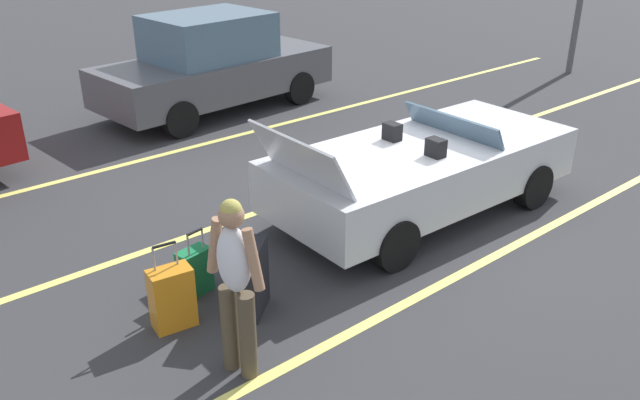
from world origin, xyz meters
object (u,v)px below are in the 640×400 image
at_px(convertible_car, 433,166).
at_px(traveler_person, 235,280).
at_px(suitcase_small_carryon, 195,271).
at_px(suitcase_large_black, 249,278).
at_px(parked_sedan_far, 213,64).
at_px(suitcase_medium_bright, 172,298).

distance_m(convertible_car, traveler_person, 3.95).
height_order(suitcase_small_carryon, traveler_person, traveler_person).
bearing_deg(suitcase_large_black, suitcase_small_carryon, -18.49).
bearing_deg(convertible_car, parked_sedan_far, 89.97).
xyz_separation_m(suitcase_medium_bright, traveler_person, (0.12, -0.97, 0.62)).
distance_m(convertible_car, suitcase_small_carryon, 3.45).
xyz_separation_m(convertible_car, suitcase_large_black, (-3.18, -0.42, -0.22)).
relative_size(suitcase_large_black, suitcase_small_carryon, 0.99).
xyz_separation_m(suitcase_large_black, traveler_person, (-0.59, -0.71, 0.56)).
relative_size(convertible_car, suitcase_small_carryon, 5.69).
height_order(suitcase_small_carryon, parked_sedan_far, parked_sedan_far).
bearing_deg(parked_sedan_far, suitcase_medium_bright, -130.09).
xyz_separation_m(convertible_car, suitcase_medium_bright, (-3.88, -0.16, -0.28)).
bearing_deg(parked_sedan_far, convertible_car, -96.49).
bearing_deg(convertible_car, suitcase_medium_bright, -176.07).
distance_m(convertible_car, parked_sedan_far, 5.58).
relative_size(suitcase_small_carryon, parked_sedan_far, 0.16).
distance_m(suitcase_small_carryon, traveler_person, 1.54).
bearing_deg(parked_sedan_far, suitcase_small_carryon, -128.70).
bearing_deg(traveler_person, suitcase_small_carryon, 60.40).
bearing_deg(parked_sedan_far, suitcase_large_black, -124.04).
bearing_deg(suitcase_large_black, convertible_car, -122.34).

